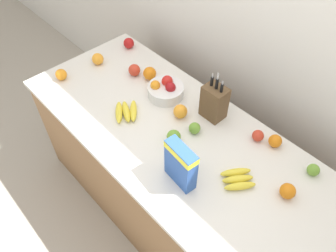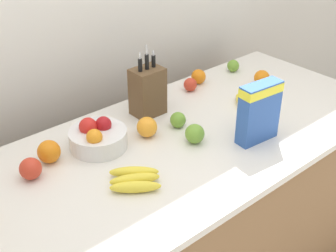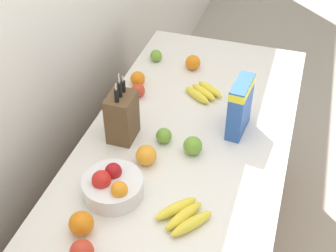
{
  "view_description": "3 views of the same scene",
  "coord_description": "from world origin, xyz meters",
  "px_view_note": "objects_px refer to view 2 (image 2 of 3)",
  "views": [
    {
      "loc": [
        0.88,
        -0.87,
        2.29
      ],
      "look_at": [
        -0.03,
        -0.02,
        0.91
      ],
      "focal_mm": 35.0,
      "sensor_mm": 36.0,
      "label": 1
    },
    {
      "loc": [
        -1.08,
        -1.18,
        1.88
      ],
      "look_at": [
        -0.01,
        0.05,
        0.92
      ],
      "focal_mm": 50.0,
      "sensor_mm": 36.0,
      "label": 2
    },
    {
      "loc": [
        -1.35,
        -0.38,
        2.19
      ],
      "look_at": [
        0.03,
        0.05,
        1.0
      ],
      "focal_mm": 50.0,
      "sensor_mm": 36.0,
      "label": 3
    }
  ],
  "objects_px": {
    "apple_by_knife_block": "(190,85)",
    "orange_front_right": "(262,78)",
    "orange_front_left": "(147,127)",
    "orange_front_center": "(49,152)",
    "fruit_bowl": "(98,137)",
    "banana_bunch_left": "(251,102)",
    "orange_mid_left": "(199,77)",
    "cereal_box": "(259,110)",
    "apple_front": "(195,134)",
    "knife_block": "(148,91)",
    "banana_bunch_right": "(135,179)",
    "apple_near_bananas": "(233,66)",
    "apple_rear": "(178,120)",
    "apple_middle": "(31,169)"
  },
  "relations": [
    {
      "from": "apple_by_knife_block",
      "to": "orange_front_right",
      "type": "xyz_separation_m",
      "value": [
        0.31,
        -0.19,
        0.01
      ]
    },
    {
      "from": "orange_front_left",
      "to": "orange_front_center",
      "type": "height_order",
      "value": "orange_front_center"
    },
    {
      "from": "fruit_bowl",
      "to": "apple_by_knife_block",
      "type": "height_order",
      "value": "fruit_bowl"
    },
    {
      "from": "banana_bunch_left",
      "to": "orange_mid_left",
      "type": "bearing_deg",
      "value": 91.96
    },
    {
      "from": "banana_bunch_left",
      "to": "cereal_box",
      "type": "bearing_deg",
      "value": -135.18
    },
    {
      "from": "fruit_bowl",
      "to": "orange_mid_left",
      "type": "distance_m",
      "value": 0.73
    },
    {
      "from": "fruit_bowl",
      "to": "apple_front",
      "type": "height_order",
      "value": "fruit_bowl"
    },
    {
      "from": "knife_block",
      "to": "orange_mid_left",
      "type": "relative_size",
      "value": 4.38
    },
    {
      "from": "apple_front",
      "to": "orange_front_center",
      "type": "height_order",
      "value": "orange_front_center"
    },
    {
      "from": "fruit_bowl",
      "to": "orange_front_right",
      "type": "height_order",
      "value": "fruit_bowl"
    },
    {
      "from": "orange_front_left",
      "to": "cereal_box",
      "type": "bearing_deg",
      "value": -44.38
    },
    {
      "from": "banana_bunch_right",
      "to": "orange_front_right",
      "type": "xyz_separation_m",
      "value": [
        0.98,
        0.23,
        0.02
      ]
    },
    {
      "from": "banana_bunch_left",
      "to": "apple_near_bananas",
      "type": "height_order",
      "value": "apple_near_bananas"
    },
    {
      "from": "apple_rear",
      "to": "orange_front_left",
      "type": "relative_size",
      "value": 0.8
    },
    {
      "from": "apple_near_bananas",
      "to": "orange_front_left",
      "type": "relative_size",
      "value": 0.76
    },
    {
      "from": "fruit_bowl",
      "to": "cereal_box",
      "type": "bearing_deg",
      "value": -35.96
    },
    {
      "from": "orange_front_left",
      "to": "orange_front_right",
      "type": "xyz_separation_m",
      "value": [
        0.74,
        0.01,
        -0.0
      ]
    },
    {
      "from": "apple_near_bananas",
      "to": "orange_front_left",
      "type": "xyz_separation_m",
      "value": [
        -0.76,
        -0.21,
        0.01
      ]
    },
    {
      "from": "banana_bunch_left",
      "to": "apple_by_knife_block",
      "type": "height_order",
      "value": "apple_by_knife_block"
    },
    {
      "from": "apple_by_knife_block",
      "to": "apple_front",
      "type": "bearing_deg",
      "value": -131.17
    },
    {
      "from": "apple_front",
      "to": "orange_front_left",
      "type": "bearing_deg",
      "value": 125.06
    },
    {
      "from": "banana_bunch_left",
      "to": "apple_rear",
      "type": "distance_m",
      "value": 0.39
    },
    {
      "from": "apple_middle",
      "to": "banana_bunch_right",
      "type": "bearing_deg",
      "value": -46.6
    },
    {
      "from": "fruit_bowl",
      "to": "orange_front_center",
      "type": "bearing_deg",
      "value": 169.99
    },
    {
      "from": "knife_block",
      "to": "banana_bunch_left",
      "type": "xyz_separation_m",
      "value": [
        0.4,
        -0.26,
        -0.09
      ]
    },
    {
      "from": "cereal_box",
      "to": "orange_front_right",
      "type": "xyz_separation_m",
      "value": [
        0.42,
        0.32,
        -0.1
      ]
    },
    {
      "from": "apple_rear",
      "to": "orange_mid_left",
      "type": "relative_size",
      "value": 0.92
    },
    {
      "from": "apple_rear",
      "to": "orange_front_center",
      "type": "bearing_deg",
      "value": 166.87
    },
    {
      "from": "orange_front_right",
      "to": "apple_near_bananas",
      "type": "bearing_deg",
      "value": 85.09
    },
    {
      "from": "knife_block",
      "to": "apple_by_knife_block",
      "type": "xyz_separation_m",
      "value": [
        0.3,
        0.04,
        -0.08
      ]
    },
    {
      "from": "cereal_box",
      "to": "apple_by_knife_block",
      "type": "distance_m",
      "value": 0.53
    },
    {
      "from": "orange_front_left",
      "to": "orange_front_right",
      "type": "distance_m",
      "value": 0.74
    },
    {
      "from": "fruit_bowl",
      "to": "orange_front_center",
      "type": "distance_m",
      "value": 0.2
    },
    {
      "from": "knife_block",
      "to": "apple_middle",
      "type": "distance_m",
      "value": 0.63
    },
    {
      "from": "orange_mid_left",
      "to": "apple_near_bananas",
      "type": "bearing_deg",
      "value": -3.26
    },
    {
      "from": "banana_bunch_right",
      "to": "orange_front_left",
      "type": "relative_size",
      "value": 2.54
    },
    {
      "from": "apple_near_bananas",
      "to": "orange_front_left",
      "type": "distance_m",
      "value": 0.79
    },
    {
      "from": "banana_bunch_left",
      "to": "apple_rear",
      "type": "height_order",
      "value": "apple_rear"
    },
    {
      "from": "orange_front_center",
      "to": "cereal_box",
      "type": "bearing_deg",
      "value": -29.91
    },
    {
      "from": "apple_middle",
      "to": "orange_front_center",
      "type": "distance_m",
      "value": 0.11
    },
    {
      "from": "apple_near_bananas",
      "to": "orange_front_center",
      "type": "xyz_separation_m",
      "value": [
        -1.15,
        -0.12,
        0.01
      ]
    },
    {
      "from": "knife_block",
      "to": "apple_rear",
      "type": "bearing_deg",
      "value": -83.55
    },
    {
      "from": "orange_mid_left",
      "to": "fruit_bowl",
      "type": "bearing_deg",
      "value": -167.08
    },
    {
      "from": "apple_front",
      "to": "orange_front_right",
      "type": "xyz_separation_m",
      "value": [
        0.63,
        0.17,
        -0.0
      ]
    },
    {
      "from": "apple_near_bananas",
      "to": "apple_rear",
      "type": "relative_size",
      "value": 0.95
    },
    {
      "from": "banana_bunch_left",
      "to": "orange_mid_left",
      "type": "height_order",
      "value": "orange_mid_left"
    },
    {
      "from": "banana_bunch_right",
      "to": "apple_rear",
      "type": "distance_m",
      "value": 0.43
    },
    {
      "from": "apple_rear",
      "to": "apple_by_knife_block",
      "type": "bearing_deg",
      "value": 38.23
    },
    {
      "from": "cereal_box",
      "to": "banana_bunch_left",
      "type": "bearing_deg",
      "value": 50.28
    },
    {
      "from": "orange_front_left",
      "to": "orange_mid_left",
      "type": "height_order",
      "value": "orange_front_left"
    }
  ]
}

